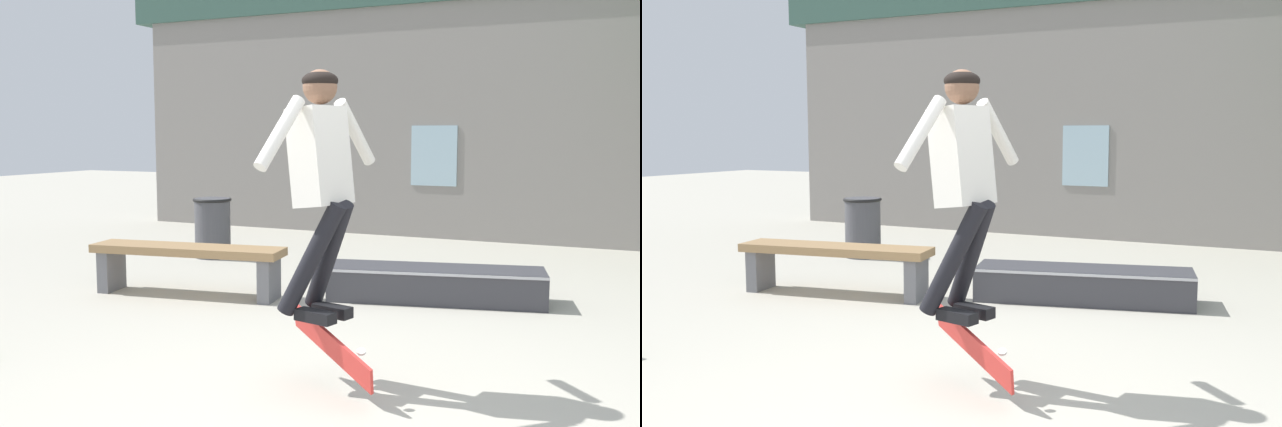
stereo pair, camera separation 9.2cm
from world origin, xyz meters
TOP-DOWN VIEW (x-y plane):
  - ground_plane at (0.00, 0.00)m, footprint 40.00×40.00m
  - building_backdrop at (0.01, 7.02)m, footprint 13.40×0.52m
  - park_bench at (-2.41, 2.12)m, footprint 1.98×0.70m
  - skate_ledge at (-0.13, 2.91)m, footprint 2.10×1.01m
  - trash_bin at (-3.38, 4.05)m, footprint 0.49×0.49m
  - skater at (-0.15, 0.33)m, footprint 0.48×1.12m
  - skateboard_flipping at (-0.05, 0.28)m, footprint 0.70×0.46m

SIDE VIEW (x-z plane):
  - ground_plane at x=0.00m, z-range 0.00..0.00m
  - skate_ledge at x=-0.13m, z-range 0.00..0.32m
  - skateboard_flipping at x=-0.05m, z-range 0.09..0.51m
  - park_bench at x=-2.41m, z-range 0.12..0.61m
  - trash_bin at x=-3.38m, z-range 0.02..0.78m
  - skater at x=-0.15m, z-range 0.60..2.12m
  - building_backdrop at x=0.01m, z-range -0.31..4.45m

